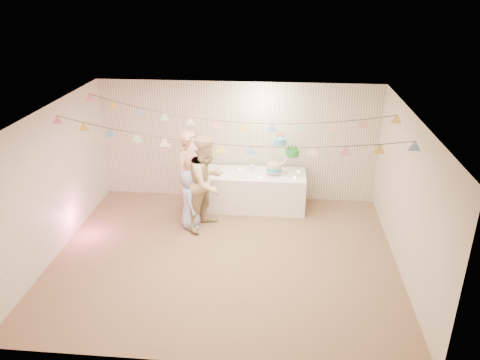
# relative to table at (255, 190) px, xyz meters

# --- Properties ---
(floor) EXTENTS (6.00, 6.00, 0.00)m
(floor) POSITION_rel_table_xyz_m (-0.41, -1.99, -0.39)
(floor) COLOR brown
(floor) RESTS_ON ground
(ceiling) EXTENTS (6.00, 6.00, 0.00)m
(ceiling) POSITION_rel_table_xyz_m (-0.41, -1.99, 2.21)
(ceiling) COLOR white
(ceiling) RESTS_ON ground
(back_wall) EXTENTS (6.00, 6.00, 0.00)m
(back_wall) POSITION_rel_table_xyz_m (-0.41, 0.51, 0.91)
(back_wall) COLOR silver
(back_wall) RESTS_ON ground
(front_wall) EXTENTS (6.00, 6.00, 0.00)m
(front_wall) POSITION_rel_table_xyz_m (-0.41, -4.49, 0.91)
(front_wall) COLOR silver
(front_wall) RESTS_ON ground
(left_wall) EXTENTS (5.00, 5.00, 0.00)m
(left_wall) POSITION_rel_table_xyz_m (-3.41, -1.99, 0.91)
(left_wall) COLOR silver
(left_wall) RESTS_ON ground
(right_wall) EXTENTS (5.00, 5.00, 0.00)m
(right_wall) POSITION_rel_table_xyz_m (2.59, -1.99, 0.91)
(right_wall) COLOR silver
(right_wall) RESTS_ON ground
(table) EXTENTS (2.10, 0.84, 0.79)m
(table) POSITION_rel_table_xyz_m (0.00, 0.00, 0.00)
(table) COLOR white
(table) RESTS_ON floor
(cake_stand) EXTENTS (0.73, 0.43, 0.81)m
(cake_stand) POSITION_rel_table_xyz_m (0.55, 0.05, 0.76)
(cake_stand) COLOR silver
(cake_stand) RESTS_ON table
(cake_bottom) EXTENTS (0.31, 0.31, 0.15)m
(cake_bottom) POSITION_rel_table_xyz_m (0.40, -0.01, 0.44)
(cake_bottom) COLOR #2BABCA
(cake_bottom) RESTS_ON cake_stand
(cake_middle) EXTENTS (0.27, 0.27, 0.22)m
(cake_middle) POSITION_rel_table_xyz_m (0.73, 0.14, 0.71)
(cake_middle) COLOR #1D892D
(cake_middle) RESTS_ON cake_stand
(cake_top_tier) EXTENTS (0.25, 0.25, 0.19)m
(cake_top_tier) POSITION_rel_table_xyz_m (0.49, 0.02, 0.98)
(cake_top_tier) COLOR #42A1CF
(cake_top_tier) RESTS_ON cake_stand
(platter) EXTENTS (0.35, 0.35, 0.02)m
(platter) POSITION_rel_table_xyz_m (-0.55, -0.05, 0.36)
(platter) COLOR white
(platter) RESTS_ON table
(posy) EXTENTS (0.15, 0.15, 0.17)m
(posy) POSITION_rel_table_xyz_m (-0.08, 0.05, 0.44)
(posy) COLOR white
(posy) RESTS_ON table
(person_adult_a) EXTENTS (0.78, 0.81, 1.86)m
(person_adult_a) POSITION_rel_table_xyz_m (-1.23, -0.59, 0.54)
(person_adult_a) COLOR tan
(person_adult_a) RESTS_ON floor
(person_adult_b) EXTENTS (1.07, 1.15, 1.90)m
(person_adult_b) POSITION_rel_table_xyz_m (-0.88, -0.91, 0.55)
(person_adult_b) COLOR tan
(person_adult_b) RESTS_ON floor
(person_child) EXTENTS (0.47, 0.64, 1.19)m
(person_child) POSITION_rel_table_xyz_m (-1.22, -0.95, 0.20)
(person_child) COLOR #99AED8
(person_child) RESTS_ON floor
(bunting_back) EXTENTS (5.60, 1.10, 0.40)m
(bunting_back) POSITION_rel_table_xyz_m (-0.41, -0.89, 1.96)
(bunting_back) COLOR pink
(bunting_back) RESTS_ON ceiling
(bunting_front) EXTENTS (5.60, 0.90, 0.36)m
(bunting_front) POSITION_rel_table_xyz_m (-0.41, -2.19, 1.93)
(bunting_front) COLOR #72A5E5
(bunting_front) RESTS_ON ceiling
(tealight_0) EXTENTS (0.04, 0.04, 0.03)m
(tealight_0) POSITION_rel_table_xyz_m (-0.80, -0.15, 0.41)
(tealight_0) COLOR #FFD88C
(tealight_0) RESTS_ON table
(tealight_1) EXTENTS (0.04, 0.04, 0.03)m
(tealight_1) POSITION_rel_table_xyz_m (-0.35, 0.18, 0.41)
(tealight_1) COLOR #FFD88C
(tealight_1) RESTS_ON table
(tealight_2) EXTENTS (0.04, 0.04, 0.03)m
(tealight_2) POSITION_rel_table_xyz_m (0.10, -0.22, 0.41)
(tealight_2) COLOR #FFD88C
(tealight_2) RESTS_ON table
(tealight_3) EXTENTS (0.04, 0.04, 0.03)m
(tealight_3) POSITION_rel_table_xyz_m (0.35, 0.22, 0.41)
(tealight_3) COLOR #FFD88C
(tealight_3) RESTS_ON table
(tealight_4) EXTENTS (0.04, 0.04, 0.03)m
(tealight_4) POSITION_rel_table_xyz_m (0.82, -0.18, 0.41)
(tealight_4) COLOR #FFD88C
(tealight_4) RESTS_ON table
(tealight_5) EXTENTS (0.04, 0.04, 0.03)m
(tealight_5) POSITION_rel_table_xyz_m (0.90, 0.15, 0.41)
(tealight_5) COLOR #FFD88C
(tealight_5) RESTS_ON table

